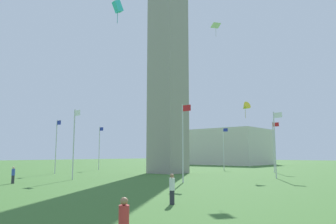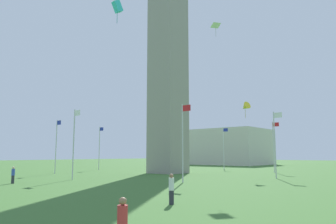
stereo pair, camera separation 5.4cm
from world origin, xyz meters
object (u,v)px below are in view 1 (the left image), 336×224
Objects in this scene: distant_building at (223,147)px; kite_cyan_box at (118,7)px; person_white_shirt at (172,189)px; obelisk_monument at (168,38)px; flagpole_nw at (183,139)px; kite_white_diamond at (216,26)px; flagpole_se at (161,147)px; flagpole_s at (99,146)px; flagpole_w at (74,141)px; person_blue_shirt at (13,175)px; flagpole_e at (224,146)px; flagpole_n at (275,141)px; flagpole_ne at (274,145)px; kite_yellow_delta at (245,107)px; flagpole_sw at (56,144)px.

kite_cyan_box is at bearing -66.65° from distant_building.
person_white_shirt is at bearing -62.05° from distant_building.
obelisk_monument is 24.73× the size of person_white_shirt.
kite_white_diamond is at bearing 82.40° from flagpole_nw.
flagpole_se is 32.22m from distant_building.
flagpole_s is 0.33× the size of distant_building.
kite_white_diamond is (12.87, 10.73, 13.98)m from flagpole_w.
flagpole_s is at bearing 16.25° from person_blue_shirt.
flagpole_e is 4.84× the size of person_blue_shirt.
person_blue_shirt is (-0.43, -6.59, -3.63)m from flagpole_w.
obelisk_monument reaches higher than flagpole_n.
flagpole_w is at bearing -67.50° from flagpole_se.
kite_cyan_box is (0.44, -33.88, 10.84)m from flagpole_ne.
kite_yellow_delta is (13.99, 23.13, 8.20)m from person_blue_shirt.
person_blue_shirt is (-12.54, -35.82, -3.63)m from flagpole_ne.
flagpole_se is (-24.22, 0.00, 0.00)m from flagpole_ne.
flagpole_e is 24.22m from flagpole_s.
flagpole_se is at bearing 143.47° from kite_white_diamond.
kite_cyan_box is (24.66, -9.66, 10.84)m from flagpole_sw.
flagpole_sw is 0.33× the size of distant_building.
flagpole_nw is 17.47m from person_blue_shirt.
obelisk_monument is 5.35× the size of flagpole_ne.
flagpole_n is (17.18, 0.00, -17.32)m from obelisk_monument.
flagpole_w is 21.60m from person_white_shirt.
flagpole_sw is 29.19m from kite_white_diamond.
person_blue_shirt is 69.68m from distant_building.
flagpole_se is 13.11m from flagpole_s.
flagpole_n and flagpole_ne have the same top height.
kite_yellow_delta reaches higher than flagpole_e.
flagpole_sw and flagpole_nw have the same top height.
flagpole_se is (-29.23, 12.11, 0.00)m from flagpole_n.
flagpole_w is 4.02× the size of kite_cyan_box.
kite_cyan_box reaches higher than flagpole_n.
flagpole_w is 13.11m from flagpole_nw.
flagpole_s is at bearing 167.96° from kite_white_diamond.
flagpole_sw is 4.02× the size of kite_cyan_box.
flagpole_n is 4.84× the size of person_blue_shirt.
kite_yellow_delta is (30.68, -0.59, 4.57)m from flagpole_s.
obelisk_monument is 49.78m from distant_building.
flagpole_se is 31.64m from flagpole_w.
flagpole_ne is 37.08m from person_white_shirt.
kite_yellow_delta is (13.56, -17.71, 4.57)m from flagpole_e.
flagpole_s is at bearing 135.00° from flagpole_w.
flagpole_s is (-17.06, 0.00, -17.32)m from obelisk_monument.
flagpole_se and flagpole_s have the same top height.
kite_white_diamond reaches higher than flagpole_w.
flagpole_e is at bearing 107.89° from kite_cyan_box.
flagpole_s is at bearing 178.90° from kite_yellow_delta.
flagpole_s and flagpole_nw have the same top height.
person_white_shirt is (3.07, -23.90, -3.59)m from flagpole_n.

